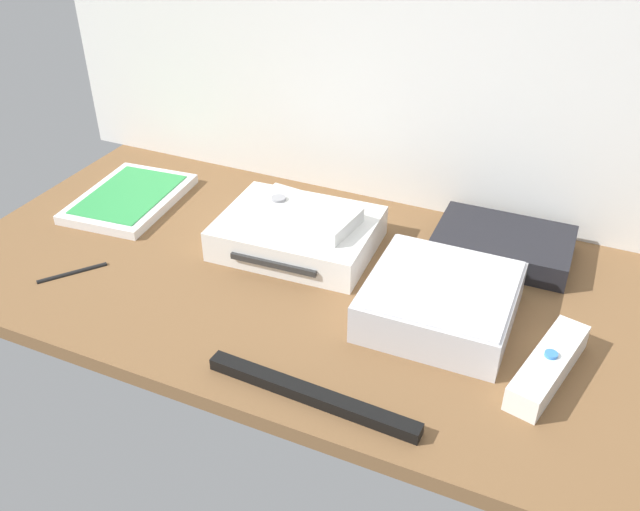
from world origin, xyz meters
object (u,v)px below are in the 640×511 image
sensor_bar (311,395)px  stylus_pen (72,271)px  remote_wand (548,366)px  remote_classic_pad (303,214)px  mini_computer (440,301)px  game_console (298,233)px  network_router (503,244)px  game_case (130,198)px

sensor_bar → stylus_pen: sensor_bar is taller
remote_wand → remote_classic_pad: 37.39cm
sensor_bar → mini_computer: bearing=68.2°
game_console → mini_computer: size_ratio=1.26×
game_console → mini_computer: 23.52cm
mini_computer → stylus_pen: 47.94cm
network_router → remote_wand: same height
mini_computer → network_router: bearing=76.6°
game_case → remote_wand: bearing=-16.3°
remote_classic_pad → remote_wand: bearing=-13.2°
game_case → network_router: 56.35cm
mini_computer → stylus_pen: size_ratio=1.92×
sensor_bar → stylus_pen: bearing=170.9°
mini_computer → network_router: 17.49cm
game_case → remote_classic_pad: (30.05, -0.50, 4.65)cm
network_router → stylus_pen: network_router is taller
remote_wand → sensor_bar: bearing=-135.1°
network_router → stylus_pen: (-50.71, -27.75, -1.35)cm
network_router → remote_classic_pad: (-25.59, -9.40, 3.71)cm
game_case → network_router: (55.63, 8.90, 0.94)cm
mini_computer → remote_classic_pad: 23.01cm
game_console → mini_computer: mini_computer is taller
mini_computer → stylus_pen: mini_computer is taller
game_console → remote_wand: 37.86cm
remote_wand → remote_classic_pad: bearing=173.1°
remote_classic_pad → stylus_pen: 31.51cm
sensor_bar → game_case: bearing=150.7°
game_console → game_case: size_ratio=1.08×
remote_classic_pad → stylus_pen: remote_classic_pad is taller
remote_wand → sensor_bar: (-21.75, -13.53, -0.81)cm
remote_wand → network_router: bearing=126.1°
game_console → remote_wand: size_ratio=1.43×
mini_computer → remote_classic_pad: size_ratio=1.13×
game_console → sensor_bar: 29.50cm
game_case → mini_computer: bearing=-13.8°
sensor_bar → stylus_pen: (-38.35, 7.81, -0.35)cm
remote_wand → game_case: bearing=-178.4°
remote_classic_pad → stylus_pen: size_ratio=1.69×
mini_computer → sensor_bar: 20.43cm
remote_wand → stylus_pen: size_ratio=1.69×
game_console → mini_computer: bearing=-21.0°
mini_computer → remote_wand: bearing=-20.5°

